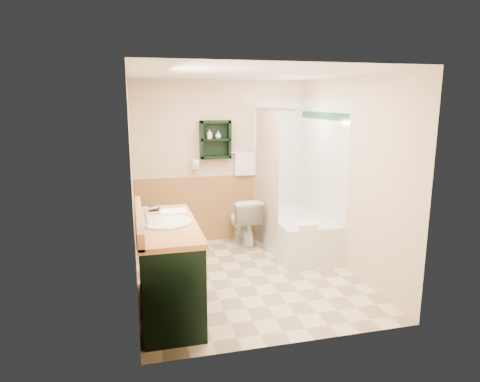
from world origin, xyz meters
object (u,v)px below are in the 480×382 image
at_px(wall_shelf, 215,140).
at_px(toilet, 243,222).
at_px(hair_dryer, 195,164).
at_px(soap_bottle_a, 210,137).
at_px(soap_bottle_b, 218,136).
at_px(vanity, 168,267).
at_px(bathtub, 295,232).
at_px(vanity_book, 146,201).

height_order(wall_shelf, toilet, wall_shelf).
bearing_deg(hair_dryer, soap_bottle_a, -8.00).
xyz_separation_m(wall_shelf, toilet, (0.36, -0.24, -1.20)).
relative_size(toilet, soap_bottle_b, 6.69).
bearing_deg(soap_bottle_b, toilet, -37.06).
bearing_deg(vanity, soap_bottle_a, 68.10).
distance_m(bathtub, toilet, 0.78).
height_order(vanity_book, soap_bottle_a, soap_bottle_a).
bearing_deg(toilet, vanity_book, 38.55).
distance_m(hair_dryer, toilet, 1.10).
bearing_deg(soap_bottle_a, bathtub, -29.27).
xyz_separation_m(wall_shelf, soap_bottle_b, (0.04, -0.01, 0.06)).
bearing_deg(bathtub, wall_shelf, 148.50).
xyz_separation_m(bathtub, soap_bottle_b, (-0.98, 0.62, 1.35)).
xyz_separation_m(hair_dryer, soap_bottle_b, (0.34, -0.03, 0.41)).
xyz_separation_m(vanity, bathtub, (1.92, 1.39, -0.20)).
xyz_separation_m(vanity, soap_bottle_a, (0.81, 2.01, 1.13)).
height_order(hair_dryer, vanity, hair_dryer).
xyz_separation_m(bathtub, toilet, (-0.67, 0.39, 0.10)).
relative_size(bathtub, vanity_book, 7.53).
xyz_separation_m(bathtub, soap_bottle_a, (-1.11, 0.62, 1.34)).
bearing_deg(vanity_book, wall_shelf, 41.94).
relative_size(toilet, soap_bottle_a, 5.36).
relative_size(wall_shelf, bathtub, 0.37).
distance_m(wall_shelf, toilet, 1.27).
bearing_deg(vanity, bathtub, 35.86).
bearing_deg(hair_dryer, wall_shelf, -4.76).
relative_size(hair_dryer, vanity_book, 1.21).
bearing_deg(soap_bottle_a, vanity_book, -123.79).
xyz_separation_m(vanity_book, soap_bottle_a, (0.97, 1.45, 0.57)).
bearing_deg(wall_shelf, soap_bottle_b, -6.86).
bearing_deg(soap_bottle_b, vanity, -114.97).
height_order(vanity, bathtub, vanity).
relative_size(wall_shelf, soap_bottle_b, 5.08).
distance_m(vanity, toilet, 2.17).
xyz_separation_m(hair_dryer, soap_bottle_a, (0.21, -0.03, 0.40)).
distance_m(vanity, soap_bottle_b, 2.50).
distance_m(vanity, soap_bottle_a, 2.45).
bearing_deg(bathtub, toilet, 150.03).
height_order(bathtub, soap_bottle_a, soap_bottle_a).
distance_m(hair_dryer, vanity, 2.25).
height_order(soap_bottle_a, soap_bottle_b, soap_bottle_b).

